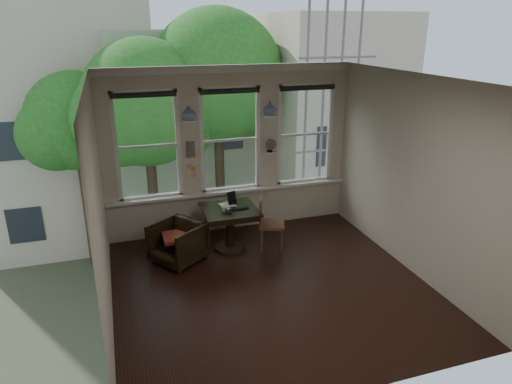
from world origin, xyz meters
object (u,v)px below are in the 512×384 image
object	(u,v)px
armchair_left	(178,243)
side_chair_right	(272,224)
laptop	(241,209)
mug	(224,209)
table	(230,229)

from	to	relation	value
armchair_left	side_chair_right	world-z (taller)	side_chair_right
laptop	mug	size ratio (longest dim) A/B	2.86
armchair_left	laptop	world-z (taller)	laptop
table	mug	distance (m)	0.45
mug	armchair_left	bearing A→B (deg)	-172.94
mug	table	bearing A→B (deg)	38.22
table	mug	world-z (taller)	mug
side_chair_right	mug	world-z (taller)	side_chair_right
laptop	mug	bearing A→B (deg)	179.87
armchair_left	side_chair_right	distance (m)	1.61
table	armchair_left	bearing A→B (deg)	-168.30
side_chair_right	mug	distance (m)	0.88
side_chair_right	table	bearing A→B (deg)	94.14
table	side_chair_right	distance (m)	0.72
table	mug	bearing A→B (deg)	-141.78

